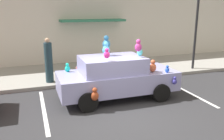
% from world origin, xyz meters
% --- Properties ---
extents(ground_plane, '(60.00, 60.00, 0.00)m').
position_xyz_m(ground_plane, '(0.00, 0.00, 0.00)').
color(ground_plane, '#2D2D30').
extents(sidewalk, '(24.00, 4.00, 0.15)m').
position_xyz_m(sidewalk, '(0.00, 5.00, 0.07)').
color(sidewalk, gray).
rests_on(sidewalk, ground).
extents(storefront_building, '(24.00, 1.25, 6.40)m').
position_xyz_m(storefront_building, '(0.01, 7.14, 3.19)').
color(storefront_building, beige).
rests_on(storefront_building, ground).
extents(parking_stripe_front, '(0.12, 3.60, 0.01)m').
position_xyz_m(parking_stripe_front, '(3.18, 1.00, 0.00)').
color(parking_stripe_front, silver).
rests_on(parking_stripe_front, ground).
extents(parking_stripe_rear, '(0.12, 3.60, 0.01)m').
position_xyz_m(parking_stripe_rear, '(-2.30, 1.00, 0.00)').
color(parking_stripe_rear, silver).
rests_on(parking_stripe_rear, ground).
extents(plush_covered_car, '(4.25, 2.04, 2.27)m').
position_xyz_m(plush_covered_car, '(0.30, 1.24, 0.81)').
color(plush_covered_car, '#9897C9').
rests_on(plush_covered_car, ground).
extents(teddy_bear_on_sidewalk, '(0.30, 0.25, 0.57)m').
position_xyz_m(teddy_bear_on_sidewalk, '(-0.62, 3.60, 0.41)').
color(teddy_bear_on_sidewalk, pink).
rests_on(teddy_bear_on_sidewalk, sidewalk).
extents(street_lamp_post, '(0.28, 0.28, 3.87)m').
position_xyz_m(street_lamp_post, '(5.40, 3.50, 2.52)').
color(street_lamp_post, black).
rests_on(street_lamp_post, sidewalk).
extents(pedestrian_near_shopfront, '(0.33, 0.33, 1.88)m').
position_xyz_m(pedestrian_near_shopfront, '(-1.86, 3.54, 1.03)').
color(pedestrian_near_shopfront, '#213841').
rests_on(pedestrian_near_shopfront, sidewalk).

